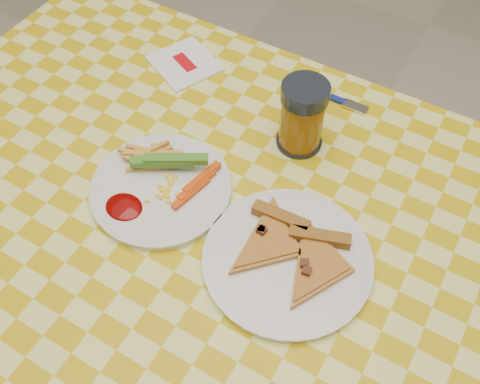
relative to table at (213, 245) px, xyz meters
name	(u,v)px	position (x,y,z in m)	size (l,w,h in m)	color
ground	(223,371)	(0.00, 0.00, -0.68)	(8.00, 8.00, 0.00)	#B9AC94
table	(213,245)	(0.00, 0.00, 0.00)	(1.28, 0.88, 0.76)	silver
plate_left	(161,189)	(-0.10, 0.01, 0.08)	(0.23, 0.23, 0.01)	white
plate_right	(287,261)	(0.14, -0.01, 0.08)	(0.26, 0.26, 0.01)	white
fries_veggies	(161,175)	(-0.11, 0.03, 0.10)	(0.19, 0.18, 0.04)	gold
pizza_slices	(293,249)	(0.14, 0.01, 0.09)	(0.23, 0.21, 0.02)	#B17D36
drink_glass	(302,117)	(0.05, 0.22, 0.14)	(0.08, 0.08, 0.13)	black
napkin	(185,63)	(-0.25, 0.30, 0.08)	(0.16, 0.16, 0.01)	white
fork	(331,97)	(0.05, 0.36, 0.08)	(0.15, 0.02, 0.01)	navy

